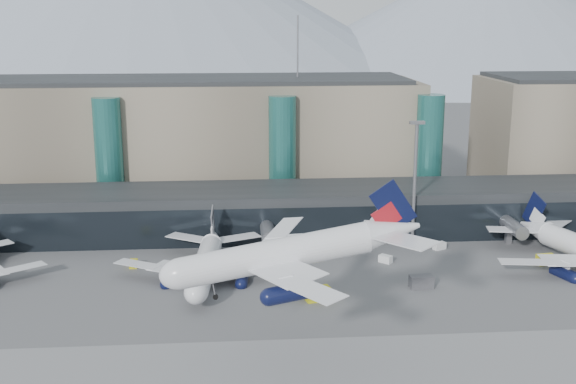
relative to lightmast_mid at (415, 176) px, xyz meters
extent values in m
plane|color=#515154|center=(-30.00, -48.00, -14.42)|extent=(900.00, 900.00, 0.00)
cube|color=black|center=(-30.00, 10.00, -9.42)|extent=(170.00, 18.00, 10.00)
cube|color=black|center=(-30.00, 1.10, -10.42)|extent=(170.00, 0.40, 8.00)
cylinder|color=slate|center=(-30.00, -1.00, -10.22)|extent=(2.80, 14.00, 2.80)
cube|color=slate|center=(-30.00, -1.00, -13.22)|extent=(1.20, 1.20, 2.40)
cylinder|color=slate|center=(20.00, -1.00, -10.22)|extent=(2.80, 14.00, 2.80)
cube|color=slate|center=(20.00, -1.00, -13.22)|extent=(1.20, 1.20, 2.40)
cube|color=gray|center=(-55.00, 42.00, 0.58)|extent=(130.00, 30.00, 30.00)
cube|color=black|center=(-55.00, 42.00, 16.08)|extent=(123.50, 28.00, 1.00)
cylinder|color=#256863|center=(-65.00, 26.00, -0.42)|extent=(6.40, 6.40, 28.00)
cylinder|color=#256863|center=(-25.00, 26.00, -0.42)|extent=(6.40, 6.40, 28.00)
cylinder|color=#256863|center=(10.00, 26.00, -0.42)|extent=(6.40, 6.40, 28.00)
cylinder|color=slate|center=(-20.00, 42.00, 23.58)|extent=(0.40, 0.40, 16.00)
cone|color=gray|center=(-90.00, 332.00, 40.58)|extent=(400.00, 400.00, 110.00)
cone|color=gray|center=(130.00, 332.00, 28.08)|extent=(340.00, 340.00, 85.00)
cylinder|color=slate|center=(0.00, 0.00, -1.92)|extent=(0.70, 0.70, 25.00)
cube|color=slate|center=(0.00, 0.00, 10.88)|extent=(3.00, 1.20, 0.60)
cylinder|color=silver|center=(-29.58, -52.80, 3.58)|extent=(24.38, 5.44, 4.01)
ellipsoid|color=silver|center=(-41.65, -53.52, 3.58)|extent=(5.84, 4.33, 4.01)
cone|color=silver|center=(-14.07, -51.88, 3.78)|extent=(7.14, 4.41, 4.01)
cube|color=silver|center=(-27.34, -61.32, 2.92)|extent=(13.38, 17.98, 0.20)
cylinder|color=black|center=(-28.85, -59.33, 0.88)|extent=(4.96, 2.49, 2.20)
cube|color=silver|center=(-13.78, -56.70, 3.98)|extent=(7.63, 9.47, 0.16)
cube|color=silver|center=(-28.37, -44.08, 2.92)|extent=(11.81, 18.22, 0.20)
cylinder|color=black|center=(-29.63, -46.23, 0.88)|extent=(4.96, 2.49, 2.20)
cube|color=silver|center=(-14.35, -47.05, 3.98)|extent=(6.88, 9.60, 0.16)
cube|color=black|center=(-13.72, -51.85, 6.99)|extent=(5.99, 0.60, 7.05)
cube|color=maroon|center=(-14.76, -51.92, 5.79)|extent=(4.01, 0.52, 3.86)
cylinder|color=slate|center=(-38.03, -53.31, 0.98)|extent=(0.16, 0.16, 3.21)
cylinder|color=black|center=(-38.03, -53.31, -0.43)|extent=(0.73, 0.30, 0.71)
cylinder|color=black|center=(-28.40, -55.14, -0.43)|extent=(0.93, 0.41, 0.91)
cylinder|color=black|center=(-28.69, -50.34, -0.43)|extent=(0.93, 0.41, 0.91)
cube|color=silver|center=(-77.90, -14.75, -10.92)|extent=(16.16, 13.52, 0.18)
cylinder|color=silver|center=(-41.80, -17.00, -9.99)|extent=(5.77, 24.24, 3.98)
ellipsoid|color=silver|center=(-42.70, -28.97, -9.99)|extent=(4.39, 5.85, 3.98)
cone|color=silver|center=(-40.64, -1.61, -9.79)|extent=(4.48, 7.14, 3.98)
cube|color=silver|center=(-33.12, -15.94, -10.64)|extent=(18.10, 11.51, 0.20)
cylinder|color=black|center=(-35.28, -17.15, -12.67)|extent=(2.54, 4.95, 2.19)
cube|color=silver|center=(-35.85, -1.97, -9.59)|extent=(9.54, 6.72, 0.16)
cube|color=silver|center=(-50.22, -14.64, -10.64)|extent=(17.81, 13.48, 0.20)
cylinder|color=black|center=(-48.27, -16.17, -12.67)|extent=(2.54, 4.95, 2.19)
cube|color=silver|center=(-45.43, -1.25, -9.59)|extent=(9.37, 7.67, 0.16)
cube|color=slate|center=(-40.61, -1.27, -6.60)|extent=(0.69, 5.94, 7.00)
cube|color=silver|center=(-40.69, -2.29, -7.80)|extent=(0.58, 3.98, 3.83)
cylinder|color=slate|center=(-42.43, -25.38, -12.57)|extent=(0.16, 0.16, 3.18)
cylinder|color=black|center=(-42.43, -25.38, -13.96)|extent=(0.30, 0.72, 0.71)
cylinder|color=black|center=(-39.34, -16.15, -13.96)|extent=(0.42, 0.93, 0.91)
cylinder|color=black|center=(-44.10, -15.79, -13.96)|extent=(0.42, 0.93, 0.91)
cone|color=silver|center=(23.77, -0.55, -9.23)|extent=(6.60, 8.68, 4.45)
cube|color=silver|center=(28.89, 1.10, -9.01)|extent=(9.71, 9.84, 0.18)
cube|color=silver|center=(19.35, -18.12, -10.19)|extent=(19.86, 8.86, 0.22)
cylinder|color=black|center=(22.02, -18.87, -12.46)|extent=(3.98, 5.87, 2.45)
cube|color=silver|center=(18.66, -2.21, -9.01)|extent=(10.50, 5.53, 0.18)
cube|color=black|center=(23.66, -0.19, -5.67)|extent=(2.30, 6.41, 7.84)
cube|color=silver|center=(24.01, -1.29, -7.01)|extent=(1.66, 4.33, 4.29)
cylinder|color=black|center=(26.18, -16.72, -13.91)|extent=(0.69, 1.09, 1.02)
cube|color=gold|center=(-55.61, -9.64, -13.75)|extent=(1.48, 2.36, 1.34)
cube|color=#454549|center=(-4.47, -24.31, -13.31)|extent=(4.16, 2.41, 2.23)
cube|color=silver|center=(4.68, -3.76, -13.69)|extent=(2.87, 2.31, 1.45)
cube|color=gold|center=(22.26, -14.22, -13.47)|extent=(3.55, 2.28, 1.89)
cube|color=silver|center=(-7.86, -10.79, -13.71)|extent=(2.75, 2.70, 1.42)
cube|color=gold|center=(-23.02, -28.46, -13.29)|extent=(4.48, 3.02, 2.26)
camera|label=1|loc=(-36.79, -139.68, 31.59)|focal=45.00mm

